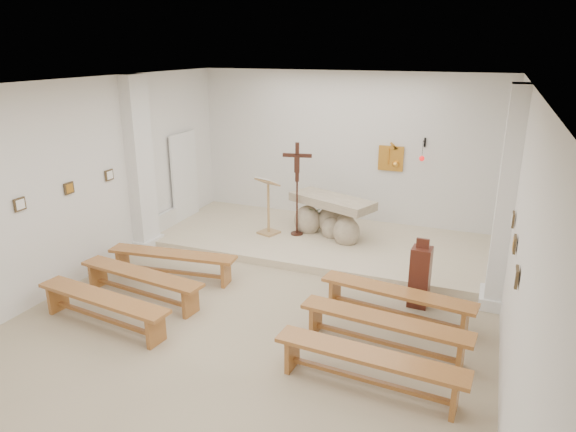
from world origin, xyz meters
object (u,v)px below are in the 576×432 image
at_px(crucifix_stand, 297,183).
at_px(bench_right_third, 369,363).
at_px(bench_left_front, 172,259).
at_px(bench_right_second, 384,326).
at_px(bench_left_third, 103,304).
at_px(lectern, 268,206).
at_px(bench_right_front, 396,298).
at_px(donation_pedestal, 420,276).
at_px(altar, 331,219).
at_px(bench_left_second, 141,279).

height_order(crucifix_stand, bench_right_third, crucifix_stand).
relative_size(bench_left_front, bench_right_second, 1.00).
bearing_deg(bench_left_third, bench_right_second, 19.63).
distance_m(lectern, bench_right_front, 4.01).
distance_m(donation_pedestal, bench_right_front, 0.67).
relative_size(bench_right_second, bench_left_third, 1.00).
bearing_deg(lectern, bench_right_third, -34.16).
xyz_separation_m(bench_left_front, bench_right_third, (4.00, -1.81, 0.00)).
height_order(altar, bench_left_front, altar).
relative_size(crucifix_stand, bench_right_front, 0.83).
xyz_separation_m(altar, bench_right_second, (1.91, -3.69, -0.14)).
bearing_deg(bench_right_third, lectern, 130.89).
height_order(lectern, bench_right_front, lectern).
relative_size(altar, bench_right_third, 0.82).
height_order(donation_pedestal, bench_left_third, donation_pedestal).
xyz_separation_m(altar, bench_left_front, (-2.09, -2.78, -0.14)).
relative_size(altar, bench_right_front, 0.82).
bearing_deg(crucifix_stand, lectern, -174.64).
height_order(crucifix_stand, bench_right_front, crucifix_stand).
bearing_deg(bench_right_second, bench_left_second, -174.52).
bearing_deg(bench_right_front, donation_pedestal, 74.87).
relative_size(altar, bench_left_front, 0.82).
bearing_deg(bench_left_second, bench_right_second, 7.10).
bearing_deg(bench_right_front, altar, 132.20).
height_order(lectern, bench_left_third, lectern).
distance_m(altar, bench_right_second, 4.16).
height_order(altar, bench_right_third, altar).
bearing_deg(lectern, bench_right_front, -18.24).
bearing_deg(bench_left_third, bench_right_front, 31.23).
bearing_deg(bench_right_second, altar, 122.88).
height_order(bench_left_front, bench_left_second, same).
bearing_deg(bench_left_second, lectern, 83.23).
height_order(bench_right_front, bench_right_second, same).
xyz_separation_m(crucifix_stand, bench_right_third, (2.60, -4.39, -0.92)).
height_order(bench_left_second, bench_right_third, same).
height_order(donation_pedestal, bench_left_second, donation_pedestal).
bearing_deg(altar, bench_left_front, -105.29).
relative_size(altar, donation_pedestal, 1.70).
xyz_separation_m(lectern, bench_right_second, (3.19, -3.30, -0.40)).
height_order(bench_right_second, bench_right_third, same).
bearing_deg(bench_right_front, bench_left_second, -159.54).
bearing_deg(bench_right_second, bench_right_third, -84.52).
xyz_separation_m(crucifix_stand, bench_left_front, (-1.40, -2.58, -0.92)).
bearing_deg(donation_pedestal, bench_right_front, -110.38).
xyz_separation_m(bench_right_front, bench_right_third, (0.00, -1.81, 0.00)).
bearing_deg(lectern, bench_left_second, -85.20).
relative_size(bench_right_second, bench_right_third, 1.00).
height_order(altar, bench_left_third, altar).
height_order(crucifix_stand, bench_left_front, crucifix_stand).
distance_m(bench_left_second, bench_left_third, 0.91).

